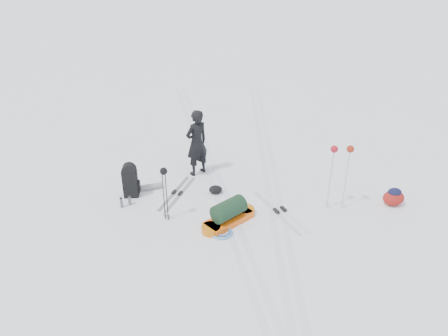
{
  "coord_description": "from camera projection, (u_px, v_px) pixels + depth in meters",
  "views": [
    {
      "loc": [
        -1.17,
        -8.04,
        5.43
      ],
      "look_at": [
        -0.03,
        0.29,
        0.95
      ],
      "focal_mm": 35.0,
      "sensor_mm": 36.0,
      "label": 1
    }
  ],
  "objects": [
    {
      "name": "touring_skis_white",
      "position": [
        280.0,
        211.0,
        9.72
      ],
      "size": [
        0.83,
        1.86,
        0.07
      ],
      "rotation": [
        0.0,
        0.0,
        -1.26
      ],
      "color": "#B9BAC0",
      "rests_on": "ground"
    },
    {
      "name": "touring_skis_grey",
      "position": [
        177.0,
        193.0,
        10.38
      ],
      "size": [
        0.96,
        1.58,
        0.06
      ],
      "rotation": [
        0.0,
        0.0,
        1.1
      ],
      "color": "#9CA0A4",
      "rests_on": "ground"
    },
    {
      "name": "snow_hill_backdrop",
      "position": [
        404.0,
        234.0,
        123.14
      ],
      "size": [
        359.5,
        192.0,
        162.45
      ],
      "color": "white",
      "rests_on": "ground"
    },
    {
      "name": "ski_tracks",
      "position": [
        247.0,
        189.0,
        10.56
      ],
      "size": [
        3.38,
        17.97,
        0.01
      ],
      "color": "silver",
      "rests_on": "ground"
    },
    {
      "name": "ski_poles_silver",
      "position": [
        341.0,
        157.0,
        9.24
      ],
      "size": [
        0.49,
        0.2,
        1.55
      ],
      "rotation": [
        0.0,
        0.0,
        0.04
      ],
      "color": "#B4B6BB",
      "rests_on": "ground"
    },
    {
      "name": "rope_coil",
      "position": [
        222.0,
        232.0,
        9.01
      ],
      "size": [
        0.59,
        0.59,
        0.06
      ],
      "rotation": [
        0.0,
        0.0,
        0.35
      ],
      "color": "#5192C5",
      "rests_on": "ground"
    },
    {
      "name": "ground",
      "position": [
        227.0,
        211.0,
        9.72
      ],
      "size": [
        200.0,
        200.0,
        0.0
      ],
      "primitive_type": "plane",
      "color": "white",
      "rests_on": "ground"
    },
    {
      "name": "skier",
      "position": [
        197.0,
        143.0,
        10.89
      ],
      "size": [
        0.75,
        0.69,
        1.73
      ],
      "primitive_type": "imported",
      "rotation": [
        0.0,
        0.0,
        3.7
      ],
      "color": "black",
      "rests_on": "ground"
    },
    {
      "name": "pulk_sled",
      "position": [
        229.0,
        214.0,
        9.26
      ],
      "size": [
        1.39,
        1.14,
        0.54
      ],
      "rotation": [
        0.0,
        0.0,
        0.61
      ],
      "color": "#F25C0E",
      "rests_on": "ground"
    },
    {
      "name": "thermos_pair",
      "position": [
        125.0,
        202.0,
        9.86
      ],
      "size": [
        0.26,
        0.17,
        0.26
      ],
      "rotation": [
        0.0,
        0.0,
        -0.34
      ],
      "color": "#57595E",
      "rests_on": "ground"
    },
    {
      "name": "small_daypack",
      "position": [
        394.0,
        197.0,
        9.88
      ],
      "size": [
        0.57,
        0.49,
        0.42
      ],
      "rotation": [
        0.0,
        0.0,
        -0.28
      ],
      "color": "maroon",
      "rests_on": "ground"
    },
    {
      "name": "expedition_rucksack",
      "position": [
        133.0,
        181.0,
        10.15
      ],
      "size": [
        0.9,
        0.5,
        0.85
      ],
      "rotation": [
        0.0,
        0.0,
        -0.08
      ],
      "color": "black",
      "rests_on": "ground"
    },
    {
      "name": "ski_poles_black",
      "position": [
        164.0,
        178.0,
        8.97
      ],
      "size": [
        0.17,
        0.16,
        1.26
      ],
      "rotation": [
        0.0,
        0.0,
        0.33
      ],
      "color": "black",
      "rests_on": "ground"
    },
    {
      "name": "stuff_sack",
      "position": [
        216.0,
        190.0,
        10.37
      ],
      "size": [
        0.32,
        0.25,
        0.2
      ],
      "rotation": [
        0.0,
        0.0,
        -0.03
      ],
      "color": "black",
      "rests_on": "ground"
    }
  ]
}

